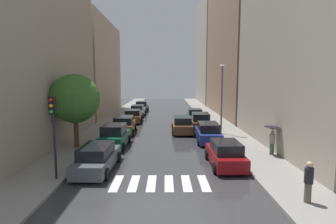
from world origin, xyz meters
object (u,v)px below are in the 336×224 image
Objects in this scene: pedestrian_foreground at (273,133)px; parked_car_left_fifth at (138,111)px; parked_car_right_nearest at (225,154)px; parked_car_left_fourth at (133,116)px; car_midroad at (182,125)px; parked_car_left_sixth at (142,106)px; traffic_light_left_corner at (53,119)px; lamp_post_right at (222,94)px; parked_car_right_second at (208,133)px; pedestrian_near_tree at (309,181)px; parked_car_left_nearest at (97,158)px; parked_car_right_third at (200,122)px; parked_car_right_fourth at (195,116)px; parked_car_left_third at (124,125)px; parked_car_left_second at (114,136)px; street_tree_left at (75,99)px.

parked_car_left_fifth is at bearing 136.68° from pedestrian_foreground.
parked_car_left_fourth is at bearing 24.22° from parked_car_right_nearest.
car_midroad is 10.08m from pedestrian_foreground.
traffic_light_left_corner is (-1.72, -30.40, 2.51)m from parked_car_left_sixth.
traffic_light_left_corner is at bearing -144.25° from pedestrian_foreground.
lamp_post_right reaches higher than parked_car_right_nearest.
parked_car_left_fifth is at bearing 26.63° from parked_car_right_second.
parked_car_right_second is at bearing -161.42° from parked_car_left_sixth.
car_midroad is at bearing -26.76° from pedestrian_near_tree.
parked_car_left_nearest is 13.78m from lamp_post_right.
parked_car_right_fourth is (-0.02, 5.26, -0.07)m from parked_car_right_third.
parked_car_left_fifth is (0.07, 12.13, -0.03)m from parked_car_left_third.
parked_car_left_third is 1.07× the size of parked_car_left_sixth.
parked_car_left_second reaches higher than parked_car_left_fifth.
parked_car_left_fifth is at bearing 178.67° from parked_car_left_sixth.
parked_car_left_second is 0.98× the size of parked_car_left_fourth.
parked_car_right_fourth is at bearing -21.85° from parked_car_left_nearest.
parked_car_left_third is at bearing 36.91° from parked_car_right_nearest.
parked_car_right_second is 13.02m from traffic_light_left_corner.
parked_car_left_fifth is at bearing 125.22° from lamp_post_right.
pedestrian_foreground is (11.32, 2.67, 0.90)m from parked_car_left_nearest.
parked_car_right_nearest is 6.37m from parked_car_right_second.
parked_car_left_fourth is at bearing 179.12° from parked_car_left_sixth.
lamp_post_right is at bearing -108.91° from car_midroad.
parked_car_left_third is 1.13× the size of parked_car_left_fourth.
parked_car_right_third reaches higher than parked_car_left_second.
parked_car_left_nearest is 28.73m from parked_car_left_sixth.
traffic_light_left_corner is at bearing 176.01° from parked_car_left_sixth.
parked_car_left_sixth is 34.65m from pedestrian_near_tree.
parked_car_right_fourth is at bearing 2.40° from parked_car_right_third.
parked_car_left_third is at bearing 82.72° from traffic_light_left_corner.
street_tree_left is (-10.48, 4.14, 3.12)m from parked_car_right_nearest.
parked_car_right_third is at bearing 128.36° from pedestrian_foreground.
parked_car_left_nearest is 12.33m from car_midroad.
parked_car_left_fifth is at bearing 38.07° from parked_car_right_third.
lamp_post_right is (12.09, 4.87, 0.07)m from street_tree_left.
pedestrian_foreground reaches higher than parked_car_left_nearest.
lamp_post_right is at bearing 45.94° from traffic_light_left_corner.
lamp_post_right is (-2.05, 7.02, 2.29)m from pedestrian_foreground.
parked_car_left_fourth is 2.36× the size of pedestrian_near_tree.
pedestrian_foreground is 13.85m from traffic_light_left_corner.
parked_car_left_sixth is at bearing 18.00° from car_midroad.
parked_car_right_second is at bearing 43.12° from traffic_light_left_corner.
parked_car_right_third is (7.69, -10.65, 0.09)m from parked_car_left_fifth.
pedestrian_foreground is at bearing -165.16° from parked_car_right_fourth.
traffic_light_left_corner is (-1.73, -1.68, 2.56)m from parked_car_left_nearest.
pedestrian_foreground is (3.71, -14.86, 0.86)m from parked_car_right_fourth.
street_tree_left reaches higher than traffic_light_left_corner.
parked_car_left_fifth is 17.61m from parked_car_right_second.
parked_car_left_second reaches higher than parked_car_right_nearest.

